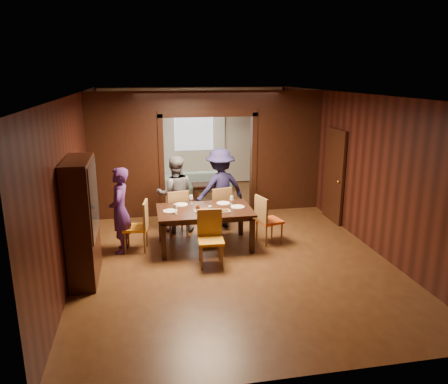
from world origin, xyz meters
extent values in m
plane|color=#4D2A15|center=(0.00, 0.00, 0.00)|extent=(9.00, 9.00, 0.00)
cube|color=silver|center=(0.00, 0.00, 2.90)|extent=(5.50, 9.00, 0.02)
cube|color=black|center=(0.00, 4.50, 1.45)|extent=(5.50, 0.02, 2.90)
cube|color=black|center=(-2.75, 0.00, 1.45)|extent=(0.02, 9.00, 2.90)
cube|color=black|center=(2.75, 0.00, 1.45)|extent=(0.02, 9.00, 2.90)
cube|color=black|center=(-1.93, 1.60, 1.20)|extent=(1.65, 0.15, 2.40)
cube|color=black|center=(1.93, 1.60, 1.20)|extent=(1.65, 0.15, 2.40)
cube|color=black|center=(0.00, 1.60, 2.65)|extent=(5.50, 0.15, 0.50)
cube|color=beige|center=(0.00, 4.47, 1.45)|extent=(5.40, 0.04, 2.85)
imported|color=#3D1D56|center=(-1.99, -0.47, 0.81)|extent=(0.45, 0.63, 1.62)
imported|color=#5E5C64|center=(-0.88, 0.46, 0.82)|extent=(0.80, 0.63, 1.63)
imported|color=#1A173A|center=(0.09, 0.53, 0.87)|extent=(1.27, 0.96, 1.74)
imported|color=#98C6C8|center=(0.01, 3.85, 0.28)|extent=(1.96, 0.79, 0.57)
imported|color=black|center=(-0.36, -0.46, 0.80)|extent=(0.36, 0.36, 0.09)
cube|color=black|center=(-0.40, -0.52, 0.38)|extent=(1.81, 1.12, 0.76)
cube|color=black|center=(0.15, 2.84, 0.20)|extent=(0.80, 0.50, 0.40)
cube|color=black|center=(-2.53, -1.50, 1.00)|extent=(0.40, 1.20, 2.00)
cube|color=black|center=(2.70, 0.50, 1.05)|extent=(0.06, 0.90, 2.10)
cube|color=silver|center=(0.00, 4.44, 1.70)|extent=(1.20, 0.03, 1.30)
cube|color=white|center=(-0.75, 4.40, 1.25)|extent=(0.35, 0.06, 2.40)
cube|color=white|center=(0.75, 4.40, 1.25)|extent=(0.35, 0.06, 2.40)
cylinder|color=silver|center=(-1.06, -0.53, 0.77)|extent=(0.27, 0.27, 0.01)
cylinder|color=white|center=(-0.82, -0.15, 0.77)|extent=(0.27, 0.27, 0.01)
cylinder|color=white|center=(0.02, -0.21, 0.77)|extent=(0.27, 0.27, 0.01)
cylinder|color=white|center=(0.25, -0.50, 0.77)|extent=(0.27, 0.27, 0.01)
cylinder|color=silver|center=(-0.44, -0.87, 0.77)|extent=(0.27, 0.27, 0.01)
cube|color=gray|center=(-0.47, -0.61, 0.78)|extent=(0.30, 0.20, 0.04)
cube|color=gray|center=(-0.10, -0.72, 0.78)|extent=(0.30, 0.20, 0.04)
cylinder|color=white|center=(-0.34, -0.78, 0.83)|extent=(0.07, 0.07, 0.14)
camera|label=1|loc=(-1.52, -8.43, 3.28)|focal=35.00mm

